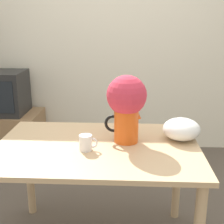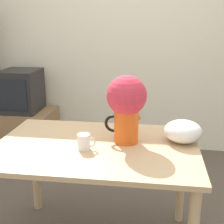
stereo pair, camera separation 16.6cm
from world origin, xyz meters
TOP-DOWN VIEW (x-y plane):
  - wall_back at (0.00, 1.75)m, footprint 8.00×0.05m
  - table at (-0.08, -0.06)m, footprint 1.26×0.87m
  - flower_vase at (0.10, 0.01)m, footprint 0.26×0.25m
  - coffee_mug at (-0.14, -0.14)m, footprint 0.11×0.08m
  - white_bowl at (0.45, 0.06)m, footprint 0.24×0.24m
  - tv_stand at (-1.22, 1.39)m, footprint 0.68×0.53m
  - tv_set at (-1.22, 1.39)m, footprint 0.40×0.45m

SIDE VIEW (x-z plane):
  - tv_stand at x=-1.22m, z-range 0.00..0.50m
  - table at x=-0.08m, z-range 0.27..1.02m
  - tv_set at x=-1.22m, z-range 0.50..0.97m
  - coffee_mug at x=-0.14m, z-range 0.75..0.85m
  - white_bowl at x=0.45m, z-range 0.75..0.89m
  - flower_vase at x=0.10m, z-range 0.79..1.22m
  - wall_back at x=0.00m, z-range 0.00..2.60m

